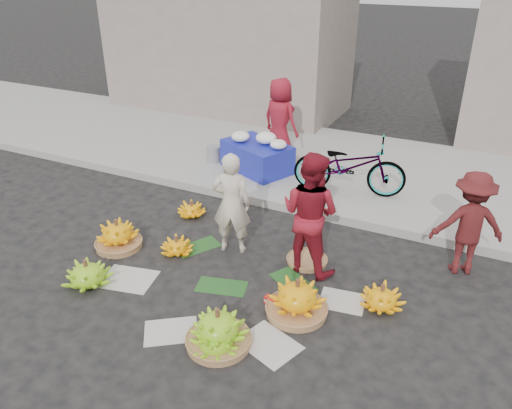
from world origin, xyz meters
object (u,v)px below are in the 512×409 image
at_px(flower_table, 257,155).
at_px(banana_bunch_0, 118,235).
at_px(banana_bunch_4, 297,299).
at_px(vendor_cream, 231,204).
at_px(bicycle, 350,166).

bearing_deg(flower_table, banana_bunch_0, -77.58).
height_order(banana_bunch_4, flower_table, flower_table).
relative_size(banana_bunch_4, flower_table, 0.48).
height_order(vendor_cream, flower_table, vendor_cream).
xyz_separation_m(banana_bunch_0, banana_bunch_4, (2.92, -0.26, 0.02)).
bearing_deg(flower_table, banana_bunch_4, -33.55).
bearing_deg(banana_bunch_0, banana_bunch_4, -5.13).
bearing_deg(vendor_cream, flower_table, -88.08).
height_order(banana_bunch_0, bicycle, bicycle).
xyz_separation_m(banana_bunch_4, vendor_cream, (-1.38, 0.94, 0.54)).
relative_size(vendor_cream, flower_table, 0.99).
height_order(banana_bunch_0, vendor_cream, vendor_cream).
bearing_deg(bicycle, banana_bunch_4, 174.98).
distance_m(banana_bunch_4, flower_table, 4.19).
height_order(banana_bunch_4, bicycle, bicycle).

